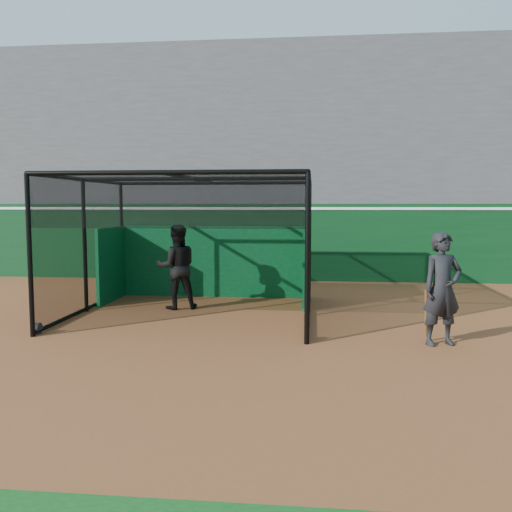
# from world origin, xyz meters

# --- Properties ---
(ground) EXTENTS (120.00, 120.00, 0.00)m
(ground) POSITION_xyz_m (0.00, 0.00, 0.00)
(ground) COLOR brown
(ground) RESTS_ON ground
(outfield_wall) EXTENTS (50.00, 0.50, 2.50)m
(outfield_wall) POSITION_xyz_m (0.00, 8.50, 1.29)
(outfield_wall) COLOR #093314
(outfield_wall) RESTS_ON ground
(grandstand) EXTENTS (50.00, 7.85, 8.95)m
(grandstand) POSITION_xyz_m (0.00, 12.27, 4.48)
(grandstand) COLOR #4C4C4F
(grandstand) RESTS_ON ground
(batting_cage) EXTENTS (5.22, 4.97, 3.05)m
(batting_cage) POSITION_xyz_m (-0.65, 2.71, 1.52)
(batting_cage) COLOR black
(batting_cage) RESTS_ON ground
(batter) EXTENTS (1.18, 1.05, 2.00)m
(batter) POSITION_xyz_m (-1.20, 3.26, 1.00)
(batter) COLOR black
(batter) RESTS_ON ground
(on_deck_player) EXTENTS (0.85, 0.69, 2.00)m
(on_deck_player) POSITION_xyz_m (4.28, 0.46, 1.00)
(on_deck_player) COLOR black
(on_deck_player) RESTS_ON ground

